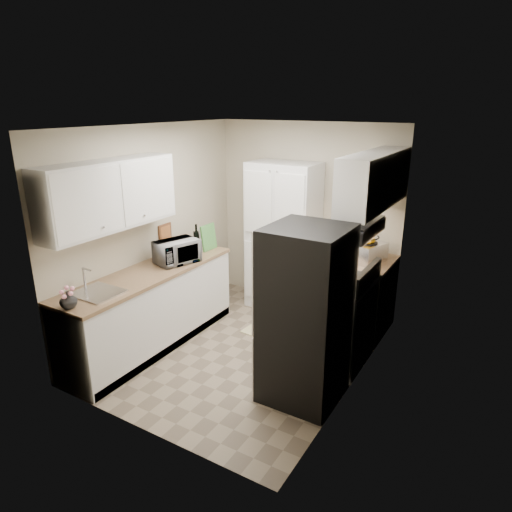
{
  "coord_description": "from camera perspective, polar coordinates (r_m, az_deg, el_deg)",
  "views": [
    {
      "loc": [
        2.51,
        -3.93,
        2.73
      ],
      "look_at": [
        0.07,
        0.15,
        1.12
      ],
      "focal_mm": 32.0,
      "sensor_mm": 36.0,
      "label": 1
    }
  ],
  "objects": [
    {
      "name": "cutting_board",
      "position": [
        5.87,
        -5.95,
        2.35
      ],
      "size": [
        0.03,
        0.27,
        0.33
      ],
      "primitive_type": "cube",
      "rotation": [
        0.0,
        0.0,
        -0.03
      ],
      "color": "#44853C",
      "rests_on": "countertop_left"
    },
    {
      "name": "base_cabinet_left",
      "position": [
        5.45,
        -12.89,
        -6.62
      ],
      "size": [
        0.6,
        2.3,
        0.88
      ],
      "primitive_type": "cube",
      "color": "silver",
      "rests_on": "ground"
    },
    {
      "name": "base_cabinet_right",
      "position": [
        5.81,
        13.19,
        -5.02
      ],
      "size": [
        0.6,
        0.8,
        0.88
      ],
      "primitive_type": "cube",
      "color": "silver",
      "rests_on": "ground"
    },
    {
      "name": "toaster_oven",
      "position": [
        5.58,
        13.74,
        0.48
      ],
      "size": [
        0.43,
        0.48,
        0.23
      ],
      "primitive_type": "cube",
      "rotation": [
        0.0,
        0.0,
        -0.32
      ],
      "color": "silver",
      "rests_on": "countertop_right"
    },
    {
      "name": "kitchen_mat",
      "position": [
        5.92,
        1.78,
        -8.72
      ],
      "size": [
        0.5,
        0.74,
        0.01
      ],
      "primitive_type": "cube",
      "rotation": [
        0.0,
        0.0,
        -0.09
      ],
      "color": "beige",
      "rests_on": "ground"
    },
    {
      "name": "ground",
      "position": [
        5.4,
        -1.5,
        -11.64
      ],
      "size": [
        3.2,
        3.2,
        0.0
      ],
      "primitive_type": "plane",
      "color": "#7A6B56",
      "rests_on": "ground"
    },
    {
      "name": "pantry_cabinet",
      "position": [
        6.15,
        3.39,
        2.35
      ],
      "size": [
        0.9,
        0.55,
        2.0
      ],
      "primitive_type": "cube",
      "color": "silver",
      "rests_on": "ground"
    },
    {
      "name": "wine_bottle",
      "position": [
        5.86,
        -7.45,
        2.17
      ],
      "size": [
        0.08,
        0.08,
        0.32
      ],
      "primitive_type": "cylinder",
      "color": "black",
      "rests_on": "countertop_left"
    },
    {
      "name": "flower_vase",
      "position": [
        4.55,
        -22.42,
        -5.08
      ],
      "size": [
        0.18,
        0.18,
        0.17
      ],
      "primitive_type": "imported",
      "rotation": [
        0.0,
        0.0,
        0.14
      ],
      "color": "silver",
      "rests_on": "countertop_left"
    },
    {
      "name": "room_shell",
      "position": [
        4.79,
        -1.91,
        5.39
      ],
      "size": [
        2.64,
        3.24,
        2.52
      ],
      "color": "#B4AA91",
      "rests_on": "ground"
    },
    {
      "name": "refrigerator",
      "position": [
        4.29,
        6.19,
        -7.4
      ],
      "size": [
        0.7,
        0.72,
        1.7
      ],
      "primitive_type": "cube",
      "color": "#B7B7BC",
      "rests_on": "ground"
    },
    {
      "name": "countertop_right",
      "position": [
        5.65,
        13.54,
        -0.74
      ],
      "size": [
        0.63,
        0.83,
        0.04
      ],
      "primitive_type": "cube",
      "color": "#846647",
      "rests_on": "base_cabinet_right"
    },
    {
      "name": "fruit_basket",
      "position": [
        5.53,
        13.65,
        2.26
      ],
      "size": [
        0.38,
        0.38,
        0.12
      ],
      "primitive_type": null,
      "rotation": [
        0.0,
        0.0,
        0.39
      ],
      "color": "#FFB10D",
      "rests_on": "toaster_oven"
    },
    {
      "name": "countertop_left",
      "position": [
        5.28,
        -13.25,
        -2.1
      ],
      "size": [
        0.63,
        2.33,
        0.04
      ],
      "primitive_type": "cube",
      "color": "#846647",
      "rests_on": "base_cabinet_left"
    },
    {
      "name": "microwave",
      "position": [
        5.45,
        -9.86,
        0.54
      ],
      "size": [
        0.46,
        0.57,
        0.27
      ],
      "primitive_type": "imported",
      "rotation": [
        0.0,
        0.0,
        1.27
      ],
      "color": "#B4B4B8",
      "rests_on": "countertop_left"
    },
    {
      "name": "electric_range",
      "position": [
        5.11,
        10.22,
        -7.76
      ],
      "size": [
        0.71,
        0.78,
        1.13
      ],
      "color": "#B7B7BC",
      "rests_on": "ground"
    }
  ]
}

